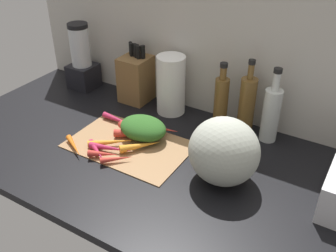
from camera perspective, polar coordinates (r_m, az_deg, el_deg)
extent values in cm
cube|color=black|center=(136.98, -1.40, -4.96)|extent=(170.00, 80.00, 3.00)
cube|color=#BCB7AD|center=(152.07, 6.40, 12.28)|extent=(170.00, 3.00, 60.00)
cube|color=#997047|center=(142.06, -5.64, -2.66)|extent=(43.43, 28.01, 0.80)
cone|color=red|center=(145.88, -6.24, -0.68)|extent=(10.06, 8.89, 3.44)
cone|color=red|center=(132.87, -7.57, -4.80)|extent=(9.62, 9.21, 2.09)
cone|color=#B2264C|center=(137.91, -8.48, -3.25)|extent=(15.56, 6.93, 2.48)
cone|color=orange|center=(141.82, -13.67, -2.88)|extent=(12.36, 8.40, 2.11)
cone|color=#B2264C|center=(153.19, -7.02, 0.77)|extent=(17.40, 3.66, 2.39)
cone|color=orange|center=(137.55, -4.09, -2.91)|extent=(12.05, 13.20, 2.99)
cone|color=red|center=(147.06, -1.54, -0.30)|extent=(16.79, 6.48, 2.94)
cone|color=orange|center=(140.96, -8.35, -2.36)|extent=(14.35, 12.68, 2.54)
cone|color=red|center=(143.85, -4.60, -1.20)|extent=(16.61, 10.14, 3.02)
cone|color=#B2264C|center=(137.39, -10.43, -3.60)|extent=(11.98, 8.20, 2.50)
cone|color=red|center=(135.45, -9.56, -4.08)|extent=(10.34, 6.84, 2.53)
ellipsoid|color=#2D6023|center=(142.97, -3.69, -0.28)|extent=(18.10, 13.92, 7.66)
ellipsoid|color=#B2B7A8|center=(120.62, 8.19, -3.78)|extent=(22.40, 21.06, 21.94)
cube|color=brown|center=(167.94, -4.72, 6.91)|extent=(11.78, 12.76, 19.78)
cylinder|color=black|center=(166.30, -5.53, 11.34)|extent=(1.42, 1.42, 5.50)
cylinder|color=black|center=(164.56, -5.40, 11.12)|extent=(1.56, 1.56, 5.50)
cylinder|color=black|center=(164.06, -4.93, 11.07)|extent=(1.67, 1.67, 5.50)
cylinder|color=black|center=(162.93, -4.63, 10.94)|extent=(2.12, 2.12, 5.50)
cylinder|color=black|center=(161.54, -4.40, 10.76)|extent=(1.65, 1.65, 5.50)
cylinder|color=black|center=(161.77, -3.73, 10.81)|extent=(2.00, 2.00, 5.50)
cube|color=black|center=(185.22, -12.30, 7.23)|extent=(11.76, 11.76, 10.85)
cylinder|color=silver|center=(179.93, -12.82, 11.31)|extent=(8.82, 8.82, 17.40)
cylinder|color=black|center=(176.89, -13.20, 14.21)|extent=(9.00, 9.00, 1.80)
cylinder|color=white|center=(156.94, 0.44, 6.06)|extent=(11.58, 11.58, 24.35)
cylinder|color=brown|center=(148.08, 7.77, 3.23)|extent=(5.39, 5.39, 20.54)
cylinder|color=brown|center=(142.48, 8.14, 7.69)|extent=(2.48, 2.48, 4.77)
cylinder|color=black|center=(141.22, 8.24, 8.87)|extent=(2.86, 2.86, 1.60)
cylinder|color=brown|center=(146.63, 11.50, 2.88)|extent=(6.14, 6.14, 22.05)
cylinder|color=brown|center=(140.54, 12.10, 7.82)|extent=(2.19, 2.19, 5.71)
cylinder|color=black|center=(139.13, 12.27, 9.19)|extent=(2.52, 2.52, 1.60)
cylinder|color=silver|center=(144.39, 14.88, 1.50)|extent=(6.32, 6.32, 20.20)
cylinder|color=silver|center=(138.30, 15.65, 6.30)|extent=(2.59, 2.59, 6.68)
cylinder|color=black|center=(136.63, 15.90, 7.86)|extent=(2.98, 2.98, 1.60)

